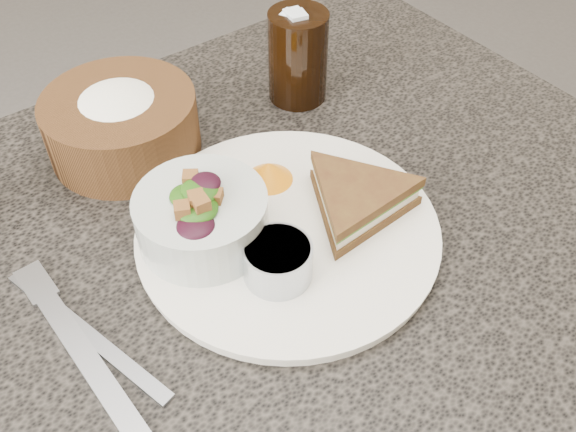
% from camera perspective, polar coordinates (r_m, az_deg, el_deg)
% --- Properties ---
extents(dining_table, '(1.00, 0.70, 0.75)m').
position_cam_1_polar(dining_table, '(0.97, -3.72, -17.51)').
color(dining_table, black).
rests_on(dining_table, floor).
extents(dinner_plate, '(0.31, 0.31, 0.01)m').
position_cam_1_polar(dinner_plate, '(0.66, 0.00, -1.42)').
color(dinner_plate, silver).
rests_on(dinner_plate, dining_table).
extents(sandwich, '(0.15, 0.15, 0.04)m').
position_cam_1_polar(sandwich, '(0.66, 6.11, 1.46)').
color(sandwich, '#4F3817').
rests_on(sandwich, dinner_plate).
extents(salad_bowl, '(0.13, 0.13, 0.08)m').
position_cam_1_polar(salad_bowl, '(0.62, -7.74, 0.44)').
color(salad_bowl, '#B3BDB7').
rests_on(salad_bowl, dinner_plate).
extents(dressing_ramekin, '(0.07, 0.07, 0.04)m').
position_cam_1_polar(dressing_ramekin, '(0.60, -0.92, -4.07)').
color(dressing_ramekin, '#A7AEB7').
rests_on(dressing_ramekin, dinner_plate).
extents(orange_wedge, '(0.08, 0.08, 0.02)m').
position_cam_1_polar(orange_wedge, '(0.69, -1.71, 3.97)').
color(orange_wedge, orange).
rests_on(orange_wedge, dinner_plate).
extents(fork, '(0.03, 0.20, 0.01)m').
position_cam_1_polar(fork, '(0.60, -17.65, -11.72)').
color(fork, '#A6A8B2').
rests_on(fork, dining_table).
extents(knife, '(0.07, 0.21, 0.00)m').
position_cam_1_polar(knife, '(0.61, -17.53, -9.89)').
color(knife, '#989BA5').
rests_on(knife, dining_table).
extents(bread_basket, '(0.18, 0.18, 0.10)m').
position_cam_1_polar(bread_basket, '(0.75, -14.70, 8.60)').
color(bread_basket, brown).
rests_on(bread_basket, dining_table).
extents(cola_glass, '(0.09, 0.09, 0.13)m').
position_cam_1_polar(cola_glass, '(0.81, 0.89, 14.34)').
color(cola_glass, black).
rests_on(cola_glass, dining_table).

